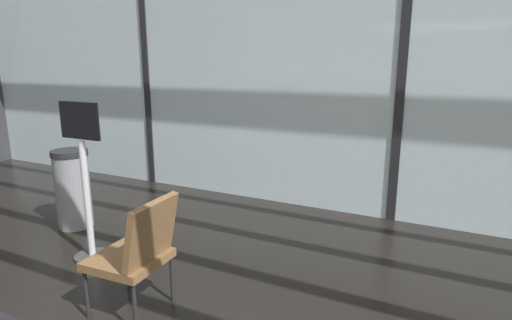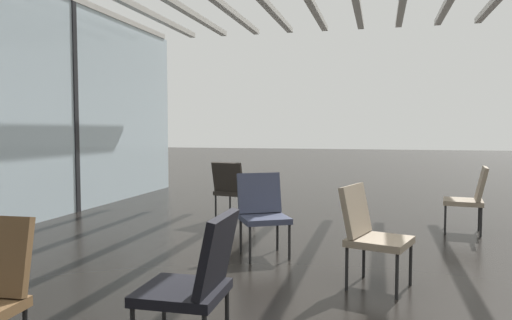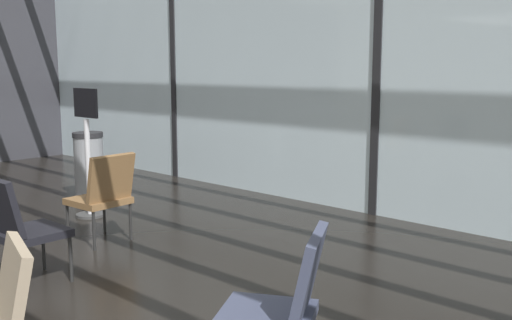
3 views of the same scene
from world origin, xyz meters
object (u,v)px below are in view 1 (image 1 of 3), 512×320
Objects in this scene: trash_bin at (73,189)px; lounge_chair_3 at (138,249)px; info_sign at (86,188)px; parked_airplane at (468,46)px.

lounge_chair_3 is at bearing -27.71° from trash_bin.
trash_bin is 0.94m from info_sign.
trash_bin is at bearing 148.35° from info_sign.
info_sign is (-1.00, 0.46, 0.18)m from lounge_chair_3.
parked_airplane reaches higher than lounge_chair_3.
info_sign is (-2.90, -7.86, -1.46)m from parked_airplane.
parked_airplane is at bearing 69.77° from info_sign.
trash_bin is (-1.77, 0.93, -0.06)m from lounge_chair_3.
lounge_chair_3 is at bearing -102.84° from parked_airplane.
lounge_chair_3 is 1.12m from info_sign.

